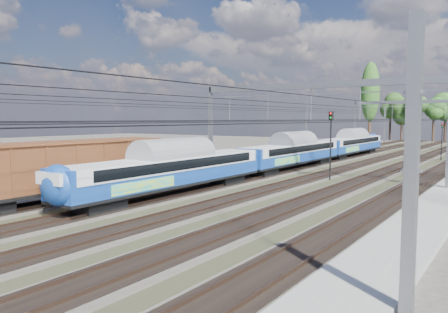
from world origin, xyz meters
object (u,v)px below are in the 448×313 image
Objects in this scene: freight_boxcar at (63,167)px; signal_far at (442,137)px; emu_train at (292,148)px; signal_near at (331,137)px.

signal_far reaches higher than freight_boxcar.
signal_near is at bearing -38.08° from emu_train.
emu_train is at bearing 163.00° from signal_near.
emu_train reaches higher than freight_boxcar.
signal_far is at bearing 71.33° from freight_boxcar.
emu_train is 3.86× the size of freight_boxcar.
freight_boxcar is 3.08× the size of signal_far.
signal_near reaches higher than freight_boxcar.
signal_far is at bearing 99.85° from signal_near.
emu_train is 25.80m from freight_boxcar.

